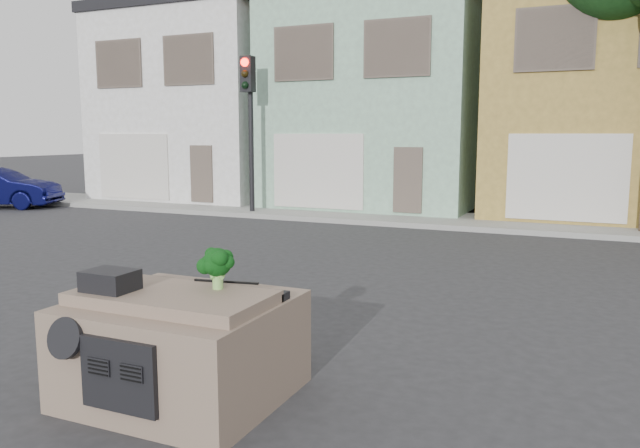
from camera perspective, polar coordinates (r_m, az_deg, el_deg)
The scene contains 10 objects.
ground_plane at distance 9.15m, azimuth -1.01°, elevation -8.52°, with size 120.00×120.00×0.00m, color #303033.
sidewalk at distance 18.98m, azimuth 12.46°, elevation 0.27°, with size 40.00×3.00×0.15m, color gray.
townhouse_white at distance 26.85m, azimuth -9.46°, elevation 10.54°, with size 7.20×8.20×7.55m, color white.
townhouse_mint at distance 23.60m, azimuth 6.24°, elevation 10.94°, with size 7.20×8.20×7.55m, color #90BC9E.
townhouse_tan at distance 22.47m, azimuth 25.09°, elevation 10.36°, with size 7.20×8.20×7.55m, color #A7883E.
traffic_signal at distance 20.21m, azimuth -6.46°, elevation 7.92°, with size 0.40×0.40×5.10m, color black.
car_dashboard at distance 6.51m, azimuth -12.41°, elevation -10.55°, with size 2.00×1.80×1.12m, color #7D6756.
instrument_hump at distance 6.43m, azimuth -18.63°, elevation -4.91°, with size 0.48×0.38×0.20m, color black.
wiper_arm at distance 6.50m, azimuth -8.58°, elevation -5.24°, with size 0.70×0.03×0.02m, color black.
broccoli at distance 6.22m, azimuth -9.36°, elevation -3.99°, with size 0.34×0.34×0.42m, color black.
Camera 1 is at (3.70, -7.94, 2.63)m, focal length 35.00 mm.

